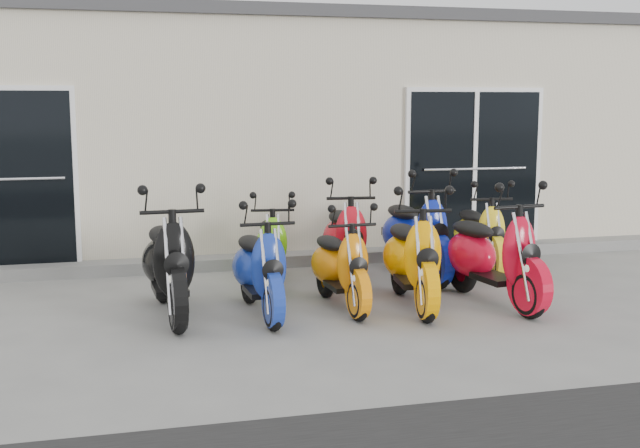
{
  "coord_description": "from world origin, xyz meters",
  "views": [
    {
      "loc": [
        -2.2,
        -8.07,
        2.12
      ],
      "look_at": [
        0.0,
        0.6,
        0.75
      ],
      "focal_mm": 45.0,
      "sensor_mm": 36.0,
      "label": 1
    }
  ],
  "objects_px": {
    "scooter_back_red": "(345,227)",
    "scooter_back_green": "(271,236)",
    "scooter_front_blue": "(259,256)",
    "scooter_back_yellow": "(480,225)",
    "scooter_front_red": "(494,241)",
    "scooter_back_blue": "(416,222)",
    "scooter_front_orange_b": "(412,245)",
    "scooter_front_black": "(168,249)",
    "scooter_front_orange_a": "(340,254)"
  },
  "relations": [
    {
      "from": "scooter_back_red",
      "to": "scooter_back_yellow",
      "type": "relative_size",
      "value": 1.08
    },
    {
      "from": "scooter_front_orange_a",
      "to": "scooter_back_blue",
      "type": "distance_m",
      "value": 1.73
    },
    {
      "from": "scooter_front_black",
      "to": "scooter_front_orange_a",
      "type": "bearing_deg",
      "value": -6.54
    },
    {
      "from": "scooter_front_blue",
      "to": "scooter_front_red",
      "type": "height_order",
      "value": "scooter_front_red"
    },
    {
      "from": "scooter_front_blue",
      "to": "scooter_front_red",
      "type": "xyz_separation_m",
      "value": [
        2.45,
        -0.15,
        0.07
      ]
    },
    {
      "from": "scooter_back_yellow",
      "to": "scooter_back_green",
      "type": "bearing_deg",
      "value": -175.38
    },
    {
      "from": "scooter_front_orange_a",
      "to": "scooter_front_red",
      "type": "bearing_deg",
      "value": -12.1
    },
    {
      "from": "scooter_front_red",
      "to": "scooter_back_yellow",
      "type": "xyz_separation_m",
      "value": [
        0.57,
        1.52,
        -0.08
      ]
    },
    {
      "from": "scooter_front_orange_b",
      "to": "scooter_back_yellow",
      "type": "height_order",
      "value": "scooter_front_orange_b"
    },
    {
      "from": "scooter_back_green",
      "to": "scooter_back_blue",
      "type": "height_order",
      "value": "scooter_back_blue"
    },
    {
      "from": "scooter_front_red",
      "to": "scooter_back_green",
      "type": "height_order",
      "value": "scooter_front_red"
    },
    {
      "from": "scooter_front_orange_a",
      "to": "scooter_back_red",
      "type": "distance_m",
      "value": 1.29
    },
    {
      "from": "scooter_front_red",
      "to": "scooter_back_blue",
      "type": "xyz_separation_m",
      "value": [
        -0.32,
        1.41,
        0.01
      ]
    },
    {
      "from": "scooter_front_orange_b",
      "to": "scooter_back_yellow",
      "type": "relative_size",
      "value": 1.1
    },
    {
      "from": "scooter_front_orange_b",
      "to": "scooter_front_black",
      "type": "bearing_deg",
      "value": -178.49
    },
    {
      "from": "scooter_front_black",
      "to": "scooter_back_blue",
      "type": "xyz_separation_m",
      "value": [
        3.01,
        1.07,
        -0.01
      ]
    },
    {
      "from": "scooter_front_red",
      "to": "scooter_back_red",
      "type": "bearing_deg",
      "value": 120.88
    },
    {
      "from": "scooter_front_red",
      "to": "scooter_back_yellow",
      "type": "relative_size",
      "value": 1.13
    },
    {
      "from": "scooter_front_blue",
      "to": "scooter_back_red",
      "type": "distance_m",
      "value": 1.81
    },
    {
      "from": "scooter_front_black",
      "to": "scooter_front_orange_a",
      "type": "height_order",
      "value": "scooter_front_black"
    },
    {
      "from": "scooter_front_blue",
      "to": "scooter_back_blue",
      "type": "xyz_separation_m",
      "value": [
        2.13,
        1.26,
        0.07
      ]
    },
    {
      "from": "scooter_back_yellow",
      "to": "scooter_front_blue",
      "type": "bearing_deg",
      "value": -150.04
    },
    {
      "from": "scooter_front_black",
      "to": "scooter_front_red",
      "type": "bearing_deg",
      "value": -8.97
    },
    {
      "from": "scooter_front_orange_a",
      "to": "scooter_back_red",
      "type": "height_order",
      "value": "scooter_back_red"
    },
    {
      "from": "scooter_front_blue",
      "to": "scooter_back_yellow",
      "type": "relative_size",
      "value": 1.02
    },
    {
      "from": "scooter_front_red",
      "to": "scooter_back_yellow",
      "type": "bearing_deg",
      "value": 60.84
    },
    {
      "from": "scooter_front_blue",
      "to": "scooter_front_red",
      "type": "relative_size",
      "value": 0.9
    },
    {
      "from": "scooter_front_blue",
      "to": "scooter_front_orange_a",
      "type": "xyz_separation_m",
      "value": [
        0.86,
        0.09,
        -0.04
      ]
    },
    {
      "from": "scooter_front_orange_b",
      "to": "scooter_front_orange_a",
      "type": "bearing_deg",
      "value": 176.41
    },
    {
      "from": "scooter_front_blue",
      "to": "scooter_back_yellow",
      "type": "xyz_separation_m",
      "value": [
        3.03,
        1.37,
        -0.01
      ]
    },
    {
      "from": "scooter_front_red",
      "to": "scooter_front_orange_b",
      "type": "bearing_deg",
      "value": 165.03
    },
    {
      "from": "scooter_back_blue",
      "to": "scooter_back_yellow",
      "type": "xyz_separation_m",
      "value": [
        0.9,
        0.11,
        -0.08
      ]
    },
    {
      "from": "scooter_front_orange_b",
      "to": "scooter_back_red",
      "type": "height_order",
      "value": "scooter_front_orange_b"
    },
    {
      "from": "scooter_back_red",
      "to": "scooter_back_green",
      "type": "bearing_deg",
      "value": 179.55
    },
    {
      "from": "scooter_front_orange_a",
      "to": "scooter_back_yellow",
      "type": "height_order",
      "value": "scooter_back_yellow"
    },
    {
      "from": "scooter_front_black",
      "to": "scooter_front_blue",
      "type": "distance_m",
      "value": 0.9
    },
    {
      "from": "scooter_back_red",
      "to": "scooter_back_yellow",
      "type": "bearing_deg",
      "value": 8.7
    },
    {
      "from": "scooter_front_orange_a",
      "to": "scooter_back_blue",
      "type": "height_order",
      "value": "scooter_back_blue"
    },
    {
      "from": "scooter_front_blue",
      "to": "scooter_front_orange_b",
      "type": "relative_size",
      "value": 0.92
    },
    {
      "from": "scooter_front_black",
      "to": "scooter_front_red",
      "type": "height_order",
      "value": "scooter_front_black"
    },
    {
      "from": "scooter_front_blue",
      "to": "scooter_back_yellow",
      "type": "height_order",
      "value": "scooter_front_blue"
    },
    {
      "from": "scooter_front_black",
      "to": "scooter_front_orange_a",
      "type": "xyz_separation_m",
      "value": [
        1.73,
        -0.1,
        -0.12
      ]
    },
    {
      "from": "scooter_back_green",
      "to": "scooter_back_red",
      "type": "distance_m",
      "value": 0.88
    },
    {
      "from": "scooter_front_blue",
      "to": "scooter_front_orange_b",
      "type": "height_order",
      "value": "scooter_front_orange_b"
    },
    {
      "from": "scooter_back_yellow",
      "to": "scooter_back_red",
      "type": "bearing_deg",
      "value": -172.35
    },
    {
      "from": "scooter_front_blue",
      "to": "scooter_back_yellow",
      "type": "distance_m",
      "value": 3.32
    },
    {
      "from": "scooter_front_black",
      "to": "scooter_back_red",
      "type": "relative_size",
      "value": 1.07
    },
    {
      "from": "scooter_front_orange_a",
      "to": "scooter_back_blue",
      "type": "bearing_deg",
      "value": 38.95
    },
    {
      "from": "scooter_front_black",
      "to": "scooter_front_orange_b",
      "type": "bearing_deg",
      "value": -8.73
    },
    {
      "from": "scooter_front_red",
      "to": "scooter_back_red",
      "type": "relative_size",
      "value": 1.04
    }
  ]
}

